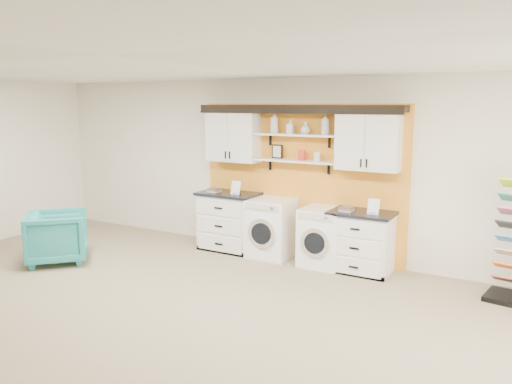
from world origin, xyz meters
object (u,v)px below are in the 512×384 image
Objects in this scene: washer at (272,228)px; armchair at (58,237)px; base_cabinet_left at (229,221)px; dryer at (324,237)px; base_cabinet_right at (361,242)px.

washer is 3.29m from armchair.
base_cabinet_left is 1.14× the size of armchair.
dryer is 4.05m from armchair.
armchair is at bearing -145.43° from washer.
base_cabinet_right is 1.05× the size of armchair.
washer is 0.88m from dryer.
base_cabinet_left is at bearing 179.76° from washer.
dryer is at bearing -179.66° from base_cabinet_right.
base_cabinet_right is 4.57m from armchair.
armchair is (-4.17, -1.87, -0.05)m from base_cabinet_right.
base_cabinet_left is 2.26m from base_cabinet_right.
base_cabinet_left is 1.68m from dryer.
base_cabinet_left reaches higher than dryer.
base_cabinet_left is 2.67m from armchair.
base_cabinet_right is 0.58m from dryer.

